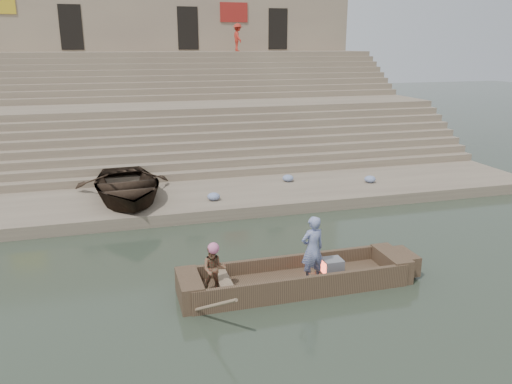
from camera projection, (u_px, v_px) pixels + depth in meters
name	position (u px, v px, depth m)	size (l,w,h in m)	color
ground	(128.00, 332.00, 10.18)	(120.00, 120.00, 0.00)	#2B3729
lower_landing	(119.00, 206.00, 17.51)	(32.00, 4.00, 0.40)	gray
mid_landing	(114.00, 136.00, 24.09)	(32.00, 3.00, 2.80)	gray
upper_landing	(111.00, 97.00, 30.21)	(32.00, 3.00, 5.20)	gray
ghat_steps	(113.00, 122.00, 25.54)	(32.00, 11.00, 5.20)	gray
building_wall	(107.00, 45.00, 33.06)	(32.00, 5.07, 11.20)	tan
main_rowboat	(296.00, 283.00, 12.03)	(5.00, 1.30, 0.22)	brown
rowboat_trim	(304.00, 275.00, 12.02)	(6.04, 2.63, 1.79)	brown
standing_man	(312.00, 249.00, 11.67)	(0.59, 0.39, 1.62)	navy
rowing_man	(214.00, 269.00, 11.22)	(0.55, 0.43, 1.12)	#216339
television	(332.00, 267.00, 12.19)	(0.46, 0.42, 0.40)	slate
beached_rowboat	(126.00, 186.00, 17.42)	(3.41, 4.78, 0.99)	#2D2116
pedestrian	(238.00, 37.00, 31.28)	(1.08, 0.62, 1.67)	red
cloth_bundles	(178.00, 193.00, 17.80)	(18.98, 2.11, 0.26)	#3F5999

